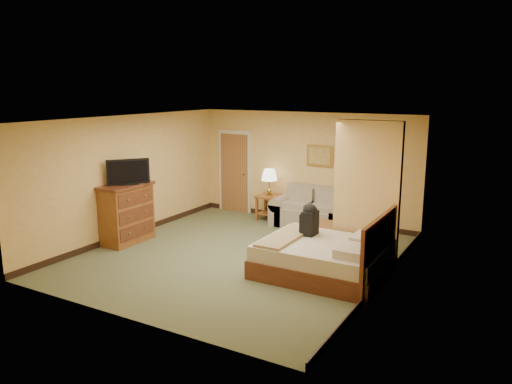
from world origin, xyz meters
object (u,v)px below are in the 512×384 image
Objects in this scene: bed at (327,258)px; coffee_table at (323,230)px; loveseat at (312,214)px; dresser at (127,213)px.

coffee_table is at bearing 114.43° from bed.
bed is at bearing -61.70° from loveseat.
bed is (1.44, -2.68, 0.02)m from loveseat.
loveseat is 1.47× the size of dresser.
dresser is 4.31m from bed.
loveseat reaches higher than coffee_table.
dresser is at bearing -176.12° from bed.
coffee_table is 0.36× the size of bed.
coffee_table is 1.68m from bed.
coffee_table is 0.62× the size of dresser.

